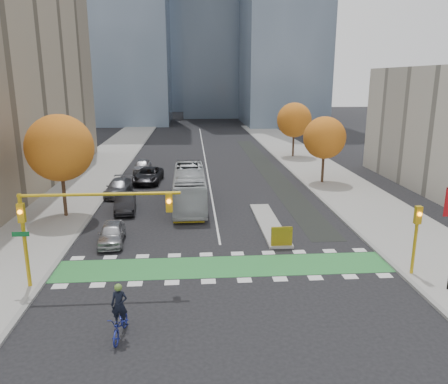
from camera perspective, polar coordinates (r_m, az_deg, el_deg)
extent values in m
plane|color=black|center=(24.94, 0.25, -11.12)|extent=(300.00, 300.00, 0.00)
cube|color=gray|center=(45.29, -19.10, 0.04)|extent=(7.00, 120.00, 0.15)
cube|color=gray|center=(46.33, 15.15, 0.66)|extent=(7.00, 120.00, 0.15)
cube|color=gray|center=(44.51, -14.75, 0.13)|extent=(0.30, 120.00, 0.16)
cube|color=gray|center=(45.30, 10.96, 0.59)|extent=(0.30, 120.00, 0.16)
cube|color=#297D37|center=(26.29, 0.00, -9.70)|extent=(20.00, 3.00, 0.01)
cube|color=silver|center=(63.36, -2.57, 4.74)|extent=(0.15, 70.00, 0.01)
cube|color=black|center=(54.30, 5.70, 3.02)|extent=(2.50, 50.00, 0.01)
cube|color=gray|center=(33.68, 5.87, -4.09)|extent=(1.60, 10.00, 0.16)
cube|color=yellow|center=(29.00, 7.54, -5.76)|extent=(1.40, 0.12, 1.30)
cylinder|color=#332114|center=(36.82, -20.25, 0.81)|extent=(0.28, 0.28, 5.25)
sphere|color=#B24515|center=(36.27, -20.66, 5.42)|extent=(5.20, 5.20, 5.20)
cylinder|color=#332114|center=(47.26, 12.82, 3.80)|extent=(0.28, 0.28, 4.55)
sphere|color=#B24515|center=(46.86, 13.00, 6.93)|extent=(4.40, 4.40, 4.40)
cylinder|color=#332114|center=(62.63, 9.05, 6.72)|extent=(0.28, 0.28, 4.90)
sphere|color=#B24515|center=(62.31, 9.16, 9.27)|extent=(4.80, 4.80, 4.80)
cylinder|color=#BF9914|center=(24.98, -24.57, -6.01)|extent=(0.20, 0.20, 5.20)
cylinder|color=#BF9914|center=(23.13, -15.90, -0.30)|extent=(8.20, 0.16, 0.16)
cube|color=#BF9914|center=(24.50, -24.96, -2.50)|extent=(0.35, 0.28, 1.00)
sphere|color=orange|center=(24.31, -25.13, -2.39)|extent=(0.22, 0.22, 0.22)
cube|color=#BF9914|center=(22.80, -7.17, -1.36)|extent=(0.35, 0.28, 1.00)
sphere|color=orange|center=(22.60, -7.20, -1.24)|extent=(0.22, 0.22, 0.22)
cube|color=#0C5926|center=(24.43, -25.03, -5.01)|extent=(0.85, 0.04, 0.25)
cylinder|color=#BF9914|center=(26.60, 23.66, -6.06)|extent=(0.18, 0.18, 4.00)
cube|color=#BF9914|center=(26.12, 24.01, -2.76)|extent=(0.35, 0.28, 1.00)
sphere|color=orange|center=(25.94, 24.22, -2.67)|extent=(0.22, 0.22, 0.22)
imported|color=navy|center=(20.09, -13.35, -16.54)|extent=(0.97, 2.23, 1.14)
imported|color=black|center=(19.61, -13.51, -14.12)|extent=(0.75, 0.53, 1.93)
sphere|color=#597F2D|center=(19.24, -13.66, -12.02)|extent=(0.33, 0.33, 0.33)
imported|color=#B2B7BA|center=(38.37, -4.53, 0.62)|extent=(2.78, 11.42, 3.17)
imported|color=#929297|center=(30.54, -14.46, -5.24)|extent=(1.93, 4.23, 1.40)
imported|color=black|center=(37.46, -12.78, -1.35)|extent=(2.05, 4.78, 1.53)
imported|color=#505055|center=(42.90, -13.60, 0.59)|extent=(2.35, 5.27, 1.50)
imported|color=black|center=(47.41, -9.86, 2.16)|extent=(3.10, 5.91, 1.59)
imported|color=#99989D|center=(52.87, -10.61, 3.37)|extent=(1.97, 4.57, 1.54)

